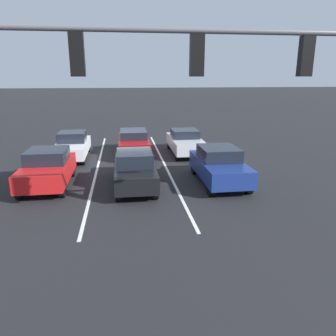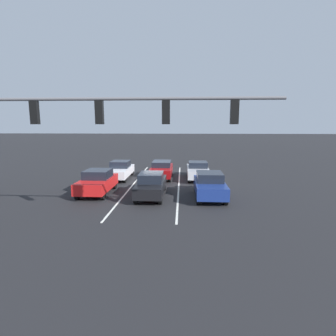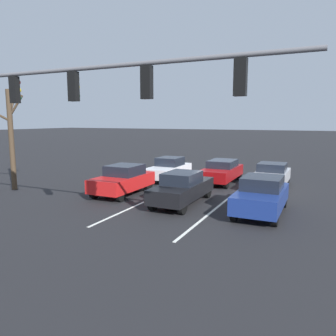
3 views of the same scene
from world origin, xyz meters
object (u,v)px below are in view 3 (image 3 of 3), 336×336
at_px(car_silver_leftlane_second, 271,175).
at_px(car_white_rightlane_second, 169,169).
at_px(car_maroon_midlane_second, 222,171).
at_px(car_red_rightlane_front, 123,180).
at_px(traffic_signal_gantry, 61,101).
at_px(car_navy_leftlane_front, 261,195).
at_px(car_black_midlane_front, 182,188).
at_px(bare_tree_near, 11,135).

height_order(car_silver_leftlane_second, car_white_rightlane_second, car_white_rightlane_second).
bearing_deg(car_maroon_midlane_second, car_red_rightlane_front, 55.05).
relative_size(car_red_rightlane_front, car_maroon_midlane_second, 0.90).
relative_size(car_red_rightlane_front, car_silver_leftlane_second, 0.92).
height_order(car_red_rightlane_front, car_white_rightlane_second, car_red_rightlane_front).
bearing_deg(car_red_rightlane_front, traffic_signal_gantry, 105.77).
xyz_separation_m(car_navy_leftlane_front, traffic_signal_gantry, (5.75, 5.80, 3.89)).
xyz_separation_m(car_navy_leftlane_front, car_black_midlane_front, (3.78, -0.05, -0.03)).
relative_size(car_silver_leftlane_second, car_white_rightlane_second, 1.01).
distance_m(car_red_rightlane_front, car_white_rightlane_second, 5.16).
bearing_deg(car_white_rightlane_second, car_red_rightlane_front, 86.18).
distance_m(car_black_midlane_front, car_white_rightlane_second, 6.61).
xyz_separation_m(car_navy_leftlane_front, car_white_rightlane_second, (7.20, -5.71, -0.07)).
height_order(car_maroon_midlane_second, bare_tree_near, bare_tree_near).
distance_m(car_white_rightlane_second, bare_tree_near, 9.99).
relative_size(traffic_signal_gantry, bare_tree_near, 2.17).
bearing_deg(car_navy_leftlane_front, traffic_signal_gantry, 45.24).
relative_size(car_black_midlane_front, car_white_rightlane_second, 1.06).
xyz_separation_m(car_silver_leftlane_second, bare_tree_near, (13.70, 6.96, 2.43)).
bearing_deg(car_silver_leftlane_second, car_white_rightlane_second, 1.42).
distance_m(car_black_midlane_front, car_silver_leftlane_second, 6.73).
bearing_deg(car_silver_leftlane_second, bare_tree_near, 26.94).
bearing_deg(bare_tree_near, car_silver_leftlane_second, -153.06).
distance_m(car_maroon_midlane_second, traffic_signal_gantry, 12.83).
distance_m(car_navy_leftlane_front, car_red_rightlane_front, 7.57).
bearing_deg(car_silver_leftlane_second, car_navy_leftlane_front, 94.05).
height_order(traffic_signal_gantry, bare_tree_near, traffic_signal_gantry).
relative_size(car_black_midlane_front, car_silver_leftlane_second, 1.05).
bearing_deg(car_red_rightlane_front, car_black_midlane_front, 172.19).
bearing_deg(traffic_signal_gantry, car_white_rightlane_second, -82.80).
distance_m(car_silver_leftlane_second, bare_tree_near, 15.56).
bearing_deg(car_red_rightlane_front, bare_tree_near, 14.10).
xyz_separation_m(car_black_midlane_front, car_white_rightlane_second, (3.42, -5.66, -0.04)).
distance_m(car_red_rightlane_front, car_black_midlane_front, 3.80).
distance_m(traffic_signal_gantry, bare_tree_near, 9.72).
bearing_deg(car_red_rightlane_front, car_maroon_midlane_second, -124.95).
xyz_separation_m(car_maroon_midlane_second, traffic_signal_gantry, (2.15, 12.02, 3.94)).
bearing_deg(car_navy_leftlane_front, car_black_midlane_front, -0.76).
distance_m(car_navy_leftlane_front, car_maroon_midlane_second, 7.19).
xyz_separation_m(car_silver_leftlane_second, car_white_rightlane_second, (6.79, 0.17, -0.00)).
relative_size(car_maroon_midlane_second, bare_tree_near, 0.77).
distance_m(car_silver_leftlane_second, car_maroon_midlane_second, 3.20).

